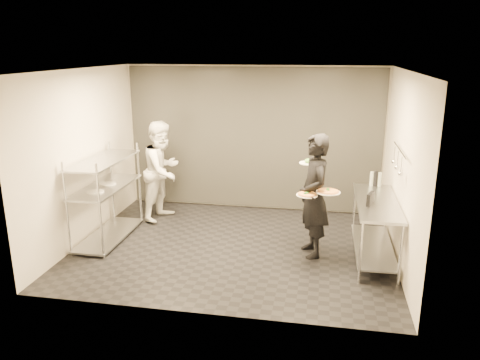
% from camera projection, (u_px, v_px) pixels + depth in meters
% --- Properties ---
extents(room_shell, '(5.00, 4.00, 2.80)m').
position_uv_depth(room_shell, '(246.00, 147.00, 8.31)').
color(room_shell, black).
rests_on(room_shell, ground).
extents(pass_rack, '(0.60, 1.60, 1.50)m').
position_uv_depth(pass_rack, '(106.00, 195.00, 7.74)').
color(pass_rack, silver).
rests_on(pass_rack, ground).
extents(prep_counter, '(0.60, 1.80, 0.92)m').
position_uv_depth(prep_counter, '(375.00, 219.00, 7.03)').
color(prep_counter, silver).
rests_on(prep_counter, ground).
extents(utensil_rail, '(0.07, 1.20, 0.31)m').
position_uv_depth(utensil_rail, '(398.00, 160.00, 6.73)').
color(utensil_rail, silver).
rests_on(utensil_rail, room_shell).
extents(waiter, '(0.66, 0.80, 1.90)m').
position_uv_depth(waiter, '(314.00, 196.00, 7.07)').
color(waiter, black).
rests_on(waiter, ground).
extents(chef, '(0.91, 1.05, 1.84)m').
position_uv_depth(chef, '(163.00, 171.00, 8.63)').
color(chef, white).
rests_on(chef, ground).
extents(pizza_plate_near, '(0.32, 0.32, 0.05)m').
position_uv_depth(pizza_plate_near, '(307.00, 194.00, 6.84)').
color(pizza_plate_near, silver).
rests_on(pizza_plate_near, waiter).
extents(pizza_plate_far, '(0.35, 0.35, 0.05)m').
position_uv_depth(pizza_plate_far, '(328.00, 191.00, 6.80)').
color(pizza_plate_far, silver).
rests_on(pizza_plate_far, waiter).
extents(salad_plate, '(0.30, 0.30, 0.07)m').
position_uv_depth(salad_plate, '(309.00, 162.00, 7.23)').
color(salad_plate, silver).
rests_on(salad_plate, waiter).
extents(pos_monitor, '(0.13, 0.25, 0.18)m').
position_uv_depth(pos_monitor, '(370.00, 199.00, 6.76)').
color(pos_monitor, black).
rests_on(pos_monitor, prep_counter).
extents(bottle_green, '(0.07, 0.07, 0.23)m').
position_uv_depth(bottle_green, '(372.00, 179.00, 7.68)').
color(bottle_green, gray).
rests_on(bottle_green, prep_counter).
extents(bottle_clear, '(0.07, 0.07, 0.23)m').
position_uv_depth(bottle_clear, '(380.00, 179.00, 7.66)').
color(bottle_clear, gray).
rests_on(bottle_clear, prep_counter).
extents(bottle_dark, '(0.07, 0.07, 0.25)m').
position_uv_depth(bottle_dark, '(376.00, 178.00, 7.66)').
color(bottle_dark, black).
rests_on(bottle_dark, prep_counter).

